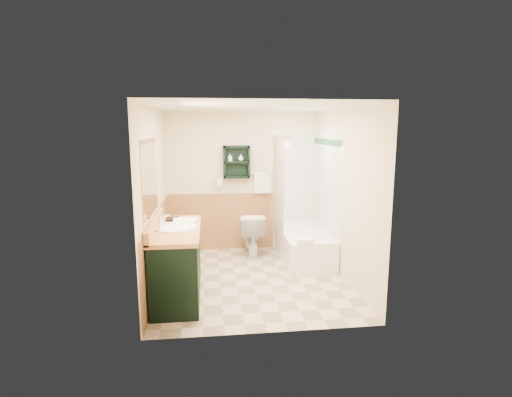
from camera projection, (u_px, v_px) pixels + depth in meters
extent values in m
plane|color=beige|center=(252.00, 279.00, 5.67)|extent=(3.00, 3.00, 0.00)
cube|color=#FFF2C7|center=(242.00, 181.00, 6.94)|extent=(2.60, 0.04, 2.40)
cube|color=#FFF2C7|center=(153.00, 198.00, 5.30)|extent=(0.04, 3.00, 2.40)
cube|color=#FFF2C7|center=(345.00, 194.00, 5.61)|extent=(0.04, 3.00, 2.40)
cube|color=white|center=(251.00, 105.00, 5.24)|extent=(2.60, 3.00, 0.04)
cube|color=black|center=(236.00, 162.00, 6.75)|extent=(0.45, 0.15, 0.55)
cylinder|color=silver|center=(280.00, 136.00, 6.11)|extent=(0.03, 1.60, 0.03)
cube|color=black|center=(177.00, 263.00, 5.01)|extent=(0.59, 1.43, 0.90)
cube|color=white|center=(303.00, 245.00, 6.48)|extent=(0.72, 1.50, 0.48)
imported|color=white|center=(251.00, 234.00, 6.67)|extent=(0.42, 0.74, 0.72)
cube|color=white|center=(185.00, 221.00, 5.22)|extent=(0.31, 0.24, 0.04)
imported|color=black|center=(166.00, 211.00, 5.35)|extent=(0.17, 0.03, 0.23)
cube|color=white|center=(304.00, 241.00, 5.77)|extent=(0.23, 0.19, 0.07)
imported|color=white|center=(230.00, 159.00, 6.73)|extent=(0.09, 0.14, 0.06)
imported|color=white|center=(241.00, 158.00, 6.75)|extent=(0.11, 0.13, 0.09)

